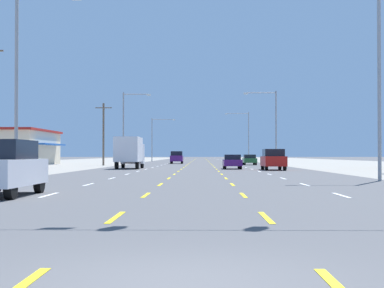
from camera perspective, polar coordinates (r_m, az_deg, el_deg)
ground_plane at (r=72.81m, az=0.72°, el=-2.17°), size 572.00×572.00×0.00m
lane_markings at (r=111.30m, az=0.78°, el=-1.77°), size 10.64×227.60×0.01m
suv_far_left_nearest at (r=21.97m, az=-17.76°, el=-2.12°), size 1.98×4.90×1.98m
suv_far_right_near at (r=56.42m, az=7.82°, el=-1.45°), size 1.98×4.90×1.98m
sedan_inner_right_mid at (r=60.20m, az=3.88°, el=-1.69°), size 1.80×4.50×1.46m
box_truck_far_left_midfar at (r=61.58m, az=-6.02°, el=-0.67°), size 2.40×7.20×3.23m
sedan_far_right_far at (r=83.71m, az=5.55°, el=-1.50°), size 1.80×4.50×1.46m
suv_inner_left_farther at (r=94.91m, az=-1.47°, el=-1.28°), size 1.98×4.90×1.98m
storefront_left_row_2 at (r=89.73m, az=-17.92°, el=-0.29°), size 15.01×17.54×5.03m
streetlight_left_row_0 at (r=34.86m, az=-16.00°, el=6.57°), size 3.72×0.26×10.61m
streetlight_right_row_0 at (r=34.74m, az=17.09°, el=6.68°), size 3.45×0.26×10.78m
streetlight_left_row_1 at (r=79.41m, az=-6.36°, el=1.98°), size 3.74×0.26×9.76m
streetlight_right_row_1 at (r=79.35m, az=7.76°, el=2.10°), size 4.39×0.26×9.92m
streetlight_left_row_2 at (r=124.72m, az=-3.60°, el=0.80°), size 5.01×0.26×9.10m
streetlight_right_row_2 at (r=124.71m, az=5.22°, el=1.10°), size 5.07×0.26×10.33m
utility_pole_left_row_1 at (r=79.62m, az=-8.51°, el=1.06°), size 2.20×0.26×8.28m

